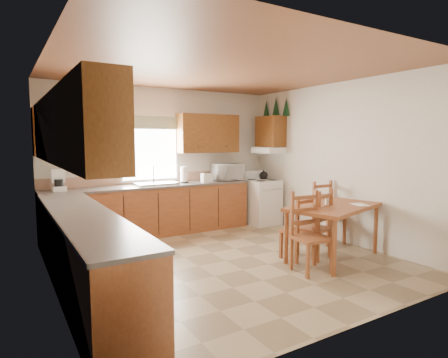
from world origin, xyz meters
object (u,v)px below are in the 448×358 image
stove (262,202)px  chair_near_right (314,224)px  chair_near_left (298,227)px  chair_far_left (312,233)px  dining_table (333,232)px  chair_far_right (329,213)px  microwave (228,172)px

stove → chair_near_right: chair_near_right is taller
chair_near_left → chair_far_left: size_ratio=0.90×
dining_table → chair_far_right: size_ratio=1.43×
chair_far_left → chair_far_right: size_ratio=1.02×
chair_near_left → microwave: bearing=-100.3°
chair_near_left → dining_table: bearing=148.8°
chair_near_left → chair_far_right: chair_far_right is taller
chair_near_right → dining_table: bearing=126.3°
microwave → chair_near_right: size_ratio=0.54×
dining_table → chair_near_left: size_ratio=1.55×
microwave → chair_near_right: 2.55m
microwave → chair_far_left: bearing=-93.2°
chair_far_right → chair_far_left: bearing=-141.6°
chair_far_left → chair_near_right: bearing=50.3°
dining_table → chair_near_left: (-0.47, 0.25, 0.08)m
dining_table → chair_near_right: bearing=127.0°
dining_table → chair_far_right: (0.58, 0.63, 0.12)m
chair_near_left → chair_far_left: bearing=63.9°
chair_far_left → dining_table: bearing=27.9°
microwave → dining_table: microwave is taller
dining_table → chair_far_left: (-0.68, -0.26, 0.13)m
microwave → dining_table: bearing=-79.6°
dining_table → chair_far_left: size_ratio=1.40×
chair_far_left → chair_far_right: bearing=42.2°
stove → chair_near_right: bearing=-107.7°
stove → chair_far_right: 1.73m
dining_table → chair_near_right: size_ratio=1.45×
chair_far_left → stove: bearing=73.3°
chair_near_left → chair_far_right: 1.12m
microwave → chair_far_right: bearing=-62.9°
chair_near_left → stove: bearing=-117.3°
stove → chair_near_right: 2.29m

